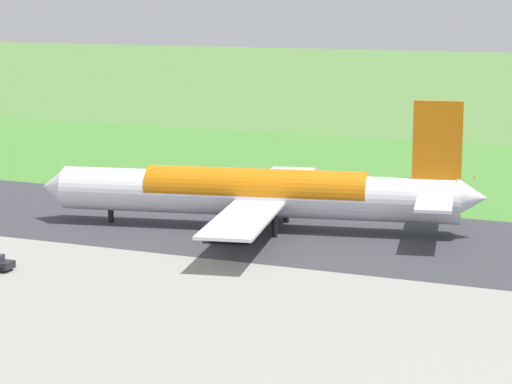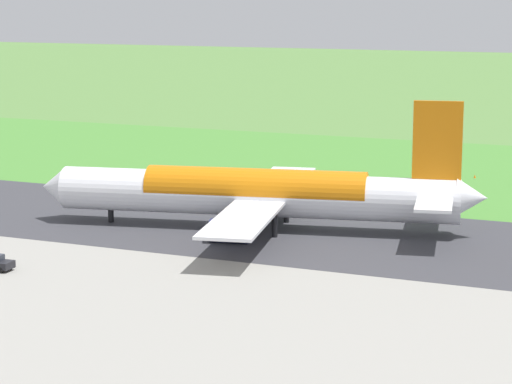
# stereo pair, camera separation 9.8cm
# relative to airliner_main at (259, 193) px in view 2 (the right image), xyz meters

# --- Properties ---
(ground_plane) EXTENTS (800.00, 800.00, 0.00)m
(ground_plane) POSITION_rel_airliner_main_xyz_m (-2.95, 0.08, -4.35)
(ground_plane) COLOR #547F3D
(runway_asphalt) EXTENTS (600.00, 30.81, 0.06)m
(runway_asphalt) POSITION_rel_airliner_main_xyz_m (-2.95, 0.08, -4.32)
(runway_asphalt) COLOR #38383D
(runway_asphalt) RESTS_ON ground
(grass_verge_foreground) EXTENTS (600.00, 80.00, 0.04)m
(grass_verge_foreground) POSITION_rel_airliner_main_xyz_m (-2.95, -42.61, -4.33)
(grass_verge_foreground) COLOR #478534
(grass_verge_foreground) RESTS_ON ground
(airliner_main) EXTENTS (53.79, 44.31, 15.88)m
(airliner_main) POSITION_rel_airliner_main_xyz_m (0.00, 0.00, 0.00)
(airliner_main) COLOR white
(airliner_main) RESTS_ON ground
(traffic_cone_orange) EXTENTS (0.40, 0.40, 0.55)m
(traffic_cone_orange) POSITION_rel_airliner_main_xyz_m (-16.66, -45.32, -4.08)
(traffic_cone_orange) COLOR orange
(traffic_cone_orange) RESTS_ON ground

